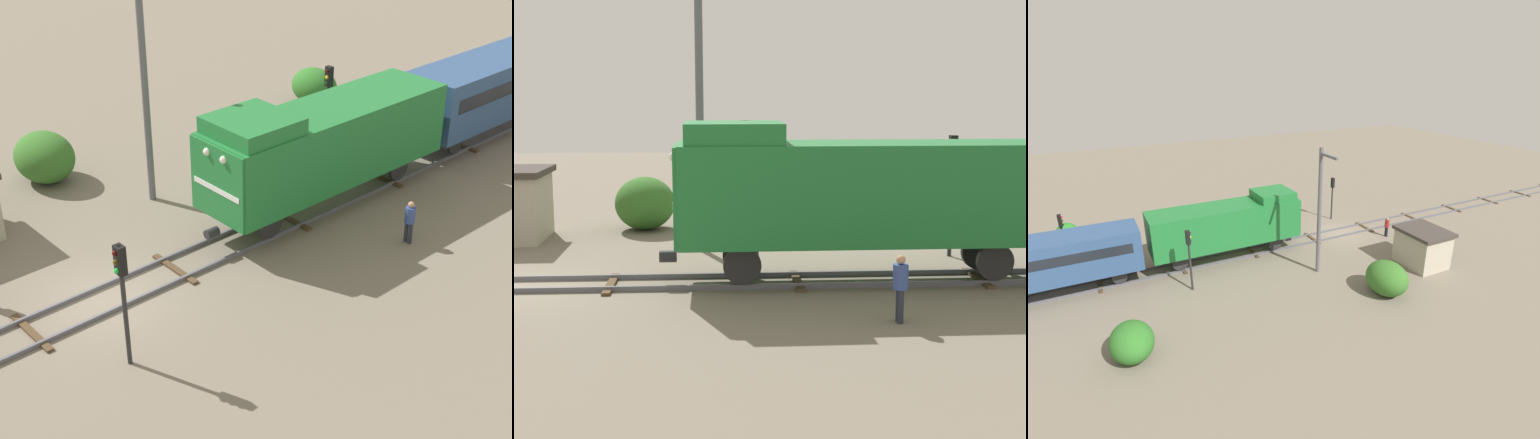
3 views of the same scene
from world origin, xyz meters
TOP-DOWN VIEW (x-y plane):
  - ground_plane at (0.00, 0.00)m, footprint 98.95×98.95m
  - railway_track at (0.00, -0.00)m, footprint 2.40×65.96m
  - locomotive at (0.00, 10.05)m, footprint 2.90×11.60m
  - traffic_signal_near at (3.20, -1.27)m, footprint 0.32×0.34m
  - traffic_signal_mid at (-3.40, 13.86)m, footprint 0.32×0.34m
  - worker_by_signal at (4.20, 10.34)m, footprint 0.38×0.38m
  - catenary_mast at (-5.06, 5.32)m, footprint 1.94×0.28m
  - bush_near at (-9.45, 2.94)m, footprint 2.98×2.44m
  - bush_far at (-8.45, 18.20)m, footprint 2.62×2.15m

SIDE VIEW (x-z plane):
  - ground_plane at x=0.00m, z-range 0.00..0.00m
  - railway_track at x=0.00m, z-range -0.01..0.15m
  - bush_far at x=-8.45m, z-range 0.00..1.91m
  - worker_by_signal at x=4.20m, z-range 0.15..1.85m
  - bush_near at x=-9.45m, z-range 0.00..2.17m
  - locomotive at x=0.00m, z-range 0.47..5.07m
  - traffic_signal_near at x=3.20m, z-range 0.79..4.80m
  - traffic_signal_mid at x=-3.40m, z-range 0.81..4.98m
  - catenary_mast at x=-5.06m, z-range 0.25..9.09m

